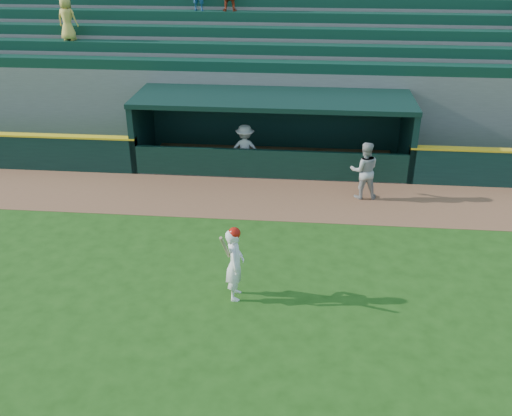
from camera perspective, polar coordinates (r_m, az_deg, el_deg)
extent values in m
plane|color=#204B12|center=(13.46, -0.64, -8.00)|extent=(120.00, 120.00, 0.00)
cube|color=brown|center=(17.70, 1.00, 0.98)|extent=(40.00, 3.00, 0.01)
imported|color=#A7A6A1|center=(17.72, 10.77, 3.71)|extent=(0.93, 0.75, 1.81)
imported|color=#A9A8A3|center=(19.29, -1.11, 5.91)|extent=(1.12, 0.67, 1.70)
cube|color=slate|center=(20.25, 1.61, 4.41)|extent=(9.00, 2.60, 0.04)
cube|color=black|center=(20.64, -11.31, 7.69)|extent=(0.20, 2.60, 2.30)
cube|color=black|center=(20.11, 14.94, 6.79)|extent=(0.20, 2.60, 2.30)
cube|color=black|center=(21.08, 1.90, 8.58)|extent=(9.40, 0.20, 2.30)
cube|color=black|center=(19.49, 1.70, 10.86)|extent=(9.40, 2.80, 0.16)
cube|color=black|center=(18.94, 1.38, 4.38)|extent=(9.00, 0.16, 1.00)
cube|color=brown|center=(20.91, 1.77, 5.82)|extent=(8.40, 0.45, 0.10)
cube|color=slate|center=(21.49, 2.00, 9.78)|extent=(34.00, 0.85, 2.91)
cube|color=#0F3828|center=(20.97, 2.05, 13.97)|extent=(34.00, 0.60, 0.36)
cube|color=slate|center=(22.25, 2.15, 10.96)|extent=(34.00, 0.85, 3.36)
cube|color=#0F3828|center=(21.71, 2.21, 15.61)|extent=(34.00, 0.60, 0.36)
cube|color=slate|center=(23.01, 2.28, 12.06)|extent=(34.00, 0.85, 3.81)
cube|color=#0F3828|center=(22.46, 2.37, 17.14)|extent=(34.00, 0.60, 0.36)
cube|color=slate|center=(23.78, 2.42, 13.09)|extent=(34.00, 0.85, 4.26)
cube|color=#0F3828|center=(23.24, 2.51, 18.57)|extent=(34.00, 0.60, 0.36)
cube|color=slate|center=(24.56, 2.54, 14.06)|extent=(34.00, 0.85, 4.71)
cube|color=#0F3828|center=(24.02, 2.65, 19.91)|extent=(34.00, 0.60, 0.36)
cube|color=slate|center=(25.34, 2.66, 14.96)|extent=(34.00, 0.85, 5.16)
cube|color=slate|center=(26.13, 2.77, 15.81)|extent=(34.00, 0.85, 5.61)
cube|color=slate|center=(26.70, 2.83, 16.04)|extent=(34.50, 0.30, 5.61)
imported|color=gold|center=(23.36, -18.37, 17.53)|extent=(0.82, 0.60, 1.55)
imported|color=white|center=(12.72, -2.12, -5.64)|extent=(0.45, 0.65, 1.71)
sphere|color=#B9150A|center=(12.32, -2.18, -2.54)|extent=(0.27, 0.27, 0.27)
cylinder|color=tan|center=(12.27, -3.13, -3.94)|extent=(0.18, 0.52, 0.76)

